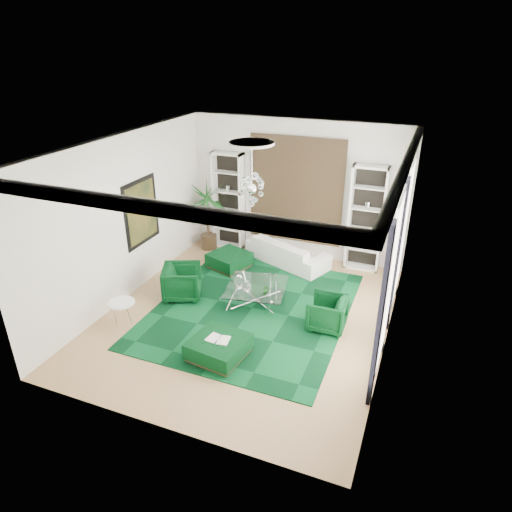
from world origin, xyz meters
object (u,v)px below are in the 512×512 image
at_px(armchair_left, 182,282).
at_px(palm, 207,207).
at_px(ottoman_side, 229,261).
at_px(ottoman_front, 219,348).
at_px(side_table, 123,313).
at_px(sofa, 287,252).
at_px(coffee_table, 256,295).
at_px(armchair_right, 327,313).

bearing_deg(armchair_left, palm, -9.47).
distance_m(armchair_left, ottoman_side, 1.85).
relative_size(ottoman_front, side_table, 1.78).
xyz_separation_m(sofa, ottoman_side, (-1.35, -0.85, -0.13)).
xyz_separation_m(side_table, palm, (-0.10, 4.25, 1.00)).
distance_m(ottoman_front, side_table, 2.41).
bearing_deg(coffee_table, armchair_left, -168.69).
bearing_deg(side_table, ottoman_front, -5.95).
height_order(armchair_right, side_table, armchair_right).
bearing_deg(palm, armchair_right, -33.22).
height_order(ottoman_front, palm, palm).
xyz_separation_m(coffee_table, side_table, (-2.35, -1.85, 0.04)).
bearing_deg(ottoman_front, armchair_right, 45.83).
height_order(coffee_table, palm, palm).
height_order(coffee_table, ottoman_front, coffee_table).
relative_size(side_table, palm, 0.22).
bearing_deg(armchair_right, armchair_left, -91.25).
bearing_deg(sofa, ottoman_side, 54.22).
bearing_deg(palm, sofa, -2.34).
height_order(side_table, palm, palm).
xyz_separation_m(armchair_right, ottoman_side, (-3.10, 1.80, -0.15)).
relative_size(armchair_left, palm, 0.35).
bearing_deg(coffee_table, side_table, -141.79).
bearing_deg(sofa, palm, 19.69).
relative_size(armchair_left, ottoman_side, 0.94).
distance_m(sofa, palm, 2.62).
distance_m(sofa, coffee_table, 2.30).
relative_size(coffee_table, palm, 0.53).
relative_size(armchair_right, side_table, 1.41).
bearing_deg(armchair_right, sofa, -147.81).
xyz_separation_m(armchair_right, palm, (-4.20, 2.75, 0.91)).
bearing_deg(armchair_right, ottoman_side, -121.39).
bearing_deg(ottoman_side, palm, 139.18).
height_order(sofa, ottoman_front, sofa).
bearing_deg(armchair_left, ottoman_front, -157.94).
bearing_deg(ottoman_side, armchair_right, -30.14).
xyz_separation_m(ottoman_front, palm, (-2.50, 4.50, 1.07)).
distance_m(coffee_table, ottoman_side, 1.98).
height_order(armchair_left, armchair_right, armchair_left).
distance_m(armchair_right, ottoman_side, 3.59).
bearing_deg(ottoman_front, armchair_left, 135.81).
bearing_deg(side_table, armchair_left, 68.20).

